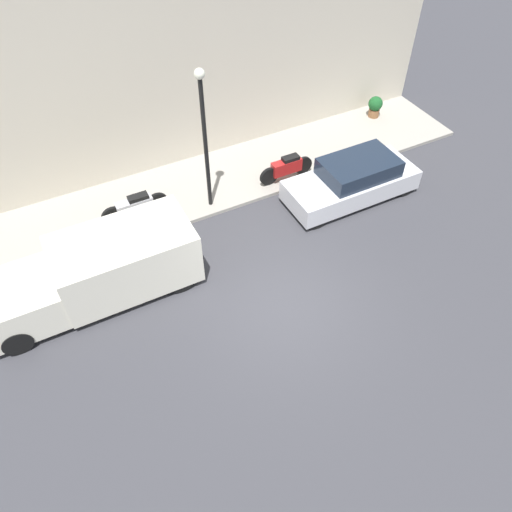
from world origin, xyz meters
TOP-DOWN VIEW (x-y plane):
  - ground_plane at (0.00, 0.00)m, footprint 60.00×60.00m
  - sidewalk at (5.38, 0.00)m, footprint 2.92×18.33m
  - building_facade at (6.99, 0.00)m, footprint 0.30×18.33m
  - parked_car at (2.80, -3.92)m, footprint 1.62×4.09m
  - delivery_van at (2.51, 4.02)m, footprint 1.86×5.24m
  - motorcycle_red at (4.38, -2.52)m, footprint 0.30×1.85m
  - scooter_silver at (4.75, 2.31)m, footprint 0.30×2.00m
  - streetlamp at (4.37, 0.14)m, footprint 0.28×0.28m
  - potted_plant at (6.13, -7.26)m, footprint 0.52×0.52m

SIDE VIEW (x-z plane):
  - ground_plane at x=0.00m, z-range 0.00..0.00m
  - sidewalk at x=5.38m, z-range 0.00..0.11m
  - potted_plant at x=6.13m, z-range 0.15..0.93m
  - motorcycle_red at x=4.38m, z-range 0.15..0.95m
  - scooter_silver at x=4.75m, z-range 0.16..0.97m
  - parked_car at x=2.80m, z-range -0.03..1.27m
  - delivery_van at x=2.51m, z-range 0.03..1.71m
  - streetlamp at x=4.37m, z-range 0.59..4.88m
  - building_facade at x=6.99m, z-range 0.00..6.38m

